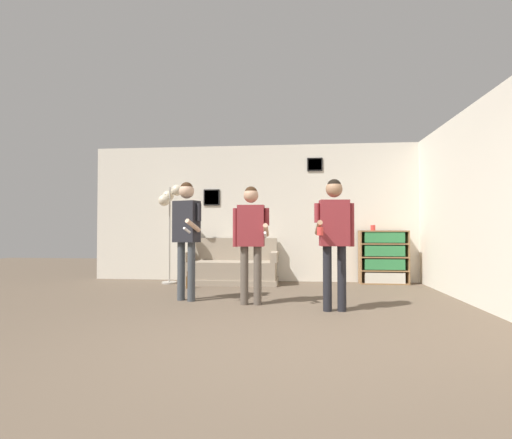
{
  "coord_description": "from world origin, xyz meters",
  "views": [
    {
      "loc": [
        0.28,
        -3.4,
        1.02
      ],
      "look_at": [
        -0.29,
        2.24,
        1.16
      ],
      "focal_mm": 28.0,
      "sensor_mm": 36.0,
      "label": 1
    }
  ],
  "objects": [
    {
      "name": "bookshelf",
      "position": [
        1.91,
        4.3,
        0.5
      ],
      "size": [
        0.89,
        0.3,
        1.0
      ],
      "color": "olive",
      "rests_on": "ground_plane"
    },
    {
      "name": "ground_plane",
      "position": [
        0.0,
        0.0,
        0.0
      ],
      "size": [
        20.0,
        20.0,
        0.0
      ],
      "primitive_type": "plane",
      "color": "brown"
    },
    {
      "name": "person_player_foreground_left",
      "position": [
        -1.29,
        2.2,
        1.05
      ],
      "size": [
        0.47,
        0.57,
        1.7
      ],
      "color": "#3D4247",
      "rests_on": "ground_plane"
    },
    {
      "name": "bottle_on_floor",
      "position": [
        -1.59,
        3.34,
        0.12
      ],
      "size": [
        0.06,
        0.06,
        0.3
      ],
      "color": "brown",
      "rests_on": "ground_plane"
    },
    {
      "name": "wall_back",
      "position": [
        -0.0,
        4.52,
        1.35
      ],
      "size": [
        7.66,
        0.08,
        2.7
      ],
      "color": "silver",
      "rests_on": "ground_plane"
    },
    {
      "name": "couch",
      "position": [
        -0.95,
        4.1,
        0.28
      ],
      "size": [
        1.77,
        0.8,
        0.85
      ],
      "color": "gray",
      "rests_on": "ground_plane"
    },
    {
      "name": "wall_right",
      "position": [
        2.66,
        2.24,
        1.35
      ],
      "size": [
        0.06,
        6.89,
        2.7
      ],
      "color": "silver",
      "rests_on": "ground_plane"
    },
    {
      "name": "person_watcher_holding_cup",
      "position": [
        0.76,
        1.66,
        1.01
      ],
      "size": [
        0.5,
        0.44,
        1.65
      ],
      "color": "black",
      "rests_on": "ground_plane"
    },
    {
      "name": "drinking_cup",
      "position": [
        1.72,
        4.3,
        1.05
      ],
      "size": [
        0.09,
        0.09,
        0.1
      ],
      "color": "red",
      "rests_on": "bookshelf"
    },
    {
      "name": "person_player_foreground_center",
      "position": [
        -0.33,
        1.99,
        0.98
      ],
      "size": [
        0.5,
        0.43,
        1.61
      ],
      "color": "brown",
      "rests_on": "ground_plane"
    },
    {
      "name": "floor_lamp",
      "position": [
        -2.11,
        3.95,
        1.51
      ],
      "size": [
        0.42,
        0.45,
        1.87
      ],
      "color": "#ADA89E",
      "rests_on": "ground_plane"
    }
  ]
}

